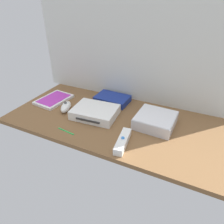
% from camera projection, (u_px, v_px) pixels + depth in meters
% --- Properties ---
extents(ground_plane, '(1.00, 0.48, 0.02)m').
position_uv_depth(ground_plane, '(112.00, 121.00, 0.98)').
color(ground_plane, brown).
rests_on(ground_plane, ground).
extents(back_wall, '(1.10, 0.01, 0.64)m').
position_uv_depth(back_wall, '(133.00, 41.00, 1.00)').
color(back_wall, silver).
rests_on(back_wall, ground).
extents(game_console, '(0.22, 0.18, 0.04)m').
position_uv_depth(game_console, '(95.00, 112.00, 0.99)').
color(game_console, white).
rests_on(game_console, ground_plane).
extents(mini_computer, '(0.18, 0.18, 0.05)m').
position_uv_depth(mini_computer, '(155.00, 120.00, 0.92)').
color(mini_computer, silver).
rests_on(mini_computer, ground_plane).
extents(game_case, '(0.15, 0.20, 0.02)m').
position_uv_depth(game_case, '(54.00, 99.00, 1.13)').
color(game_case, white).
rests_on(game_case, ground_plane).
extents(network_router, '(0.18, 0.13, 0.03)m').
position_uv_depth(network_router, '(112.00, 99.00, 1.12)').
color(network_router, navy).
rests_on(network_router, ground_plane).
extents(remote_wand, '(0.05, 0.15, 0.03)m').
position_uv_depth(remote_wand, '(123.00, 141.00, 0.81)').
color(remote_wand, white).
rests_on(remote_wand, ground_plane).
extents(remote_nunchuk, '(0.07, 0.11, 0.05)m').
position_uv_depth(remote_nunchuk, '(66.00, 107.00, 1.03)').
color(remote_nunchuk, white).
rests_on(remote_nunchuk, ground_plane).
extents(stylus_pen, '(0.09, 0.02, 0.01)m').
position_uv_depth(stylus_pen, '(66.00, 131.00, 0.88)').
color(stylus_pen, green).
rests_on(stylus_pen, ground_plane).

